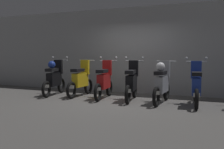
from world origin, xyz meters
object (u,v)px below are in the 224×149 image
at_px(motorbike_slot_1, 81,80).
at_px(motorbike_slot_2, 104,81).
at_px(motorbike_slot_3, 132,83).
at_px(motorbike_slot_0, 54,78).
at_px(motorbike_slot_5, 196,86).
at_px(motorbike_slot_4, 162,83).

relative_size(motorbike_slot_1, motorbike_slot_2, 1.00).
distance_m(motorbike_slot_1, motorbike_slot_3, 1.82).
bearing_deg(motorbike_slot_1, motorbike_slot_0, -169.32).
relative_size(motorbike_slot_2, motorbike_slot_5, 1.00).
height_order(motorbike_slot_1, motorbike_slot_3, motorbike_slot_3).
bearing_deg(motorbike_slot_5, motorbike_slot_0, 179.57).
relative_size(motorbike_slot_3, motorbike_slot_5, 1.00).
xyz_separation_m(motorbike_slot_1, motorbike_slot_5, (3.64, -0.21, 0.00)).
distance_m(motorbike_slot_0, motorbike_slot_5, 4.55).
xyz_separation_m(motorbike_slot_4, motorbike_slot_5, (0.90, 0.03, -0.04)).
xyz_separation_m(motorbike_slot_2, motorbike_slot_3, (0.91, -0.03, 0.00)).
xyz_separation_m(motorbike_slot_1, motorbike_slot_3, (1.82, -0.15, 0.00)).
xyz_separation_m(motorbike_slot_0, motorbike_slot_1, (0.91, 0.17, -0.04)).
xyz_separation_m(motorbike_slot_2, motorbike_slot_4, (1.83, -0.11, 0.04)).
relative_size(motorbike_slot_0, motorbike_slot_3, 1.00).
bearing_deg(motorbike_slot_0, motorbike_slot_1, 10.68).
distance_m(motorbike_slot_2, motorbike_slot_5, 2.73).
bearing_deg(motorbike_slot_2, motorbike_slot_4, -3.49).
relative_size(motorbike_slot_0, motorbike_slot_5, 0.99).
bearing_deg(motorbike_slot_3, motorbike_slot_0, -179.62).
relative_size(motorbike_slot_2, motorbike_slot_3, 1.00).
bearing_deg(motorbike_slot_1, motorbike_slot_2, -7.57).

